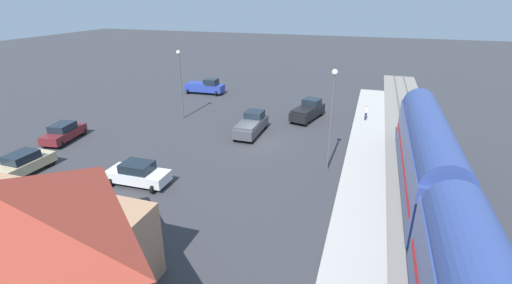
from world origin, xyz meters
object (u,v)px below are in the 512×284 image
at_px(pickup_blue, 205,86).
at_px(pickup_charcoal, 251,125).
at_px(sedan_white, 138,174).
at_px(pedestrian_on_platform, 366,111).
at_px(sedan_maroon, 64,132).
at_px(pickup_black, 308,110).
at_px(light_pole_lot_center, 180,76).
at_px(sedan_tan, 23,163).
at_px(light_pole_near_platform, 332,109).

height_order(pickup_blue, pickup_charcoal, same).
distance_m(sedan_white, pickup_charcoal, 13.03).
xyz_separation_m(pedestrian_on_platform, sedan_maroon, (26.84, 14.44, -0.40)).
xyz_separation_m(pedestrian_on_platform, sedan_white, (15.08, 19.44, -0.40)).
relative_size(pedestrian_on_platform, pickup_black, 0.30).
bearing_deg(sedan_maroon, light_pole_lot_center, -127.18).
xyz_separation_m(sedan_white, light_pole_lot_center, (4.45, -14.64, 3.86)).
bearing_deg(pickup_blue, pedestrian_on_platform, 164.97).
relative_size(pedestrian_on_platform, sedan_tan, 0.38).
bearing_deg(pedestrian_on_platform, sedan_tan, 40.27).
bearing_deg(sedan_tan, pedestrian_on_platform, -139.73).
xyz_separation_m(sedan_white, pickup_black, (-8.93, -18.64, 0.15)).
xyz_separation_m(sedan_white, sedan_tan, (9.41, 1.31, 0.00)).
height_order(pickup_black, pickup_blue, same).
bearing_deg(sedan_white, sedan_tan, 7.92).
xyz_separation_m(pickup_black, sedan_tan, (18.34, 19.95, -0.15)).
bearing_deg(sedan_tan, sedan_maroon, -69.57).
bearing_deg(pickup_blue, pickup_black, 157.02).
bearing_deg(pickup_black, light_pole_lot_center, 16.64).
bearing_deg(pickup_blue, pickup_charcoal, 130.86).
distance_m(pedestrian_on_platform, light_pole_lot_center, 20.41).
height_order(pickup_blue, light_pole_lot_center, light_pole_lot_center).
height_order(sedan_tan, light_pole_near_platform, light_pole_near_platform).
distance_m(pedestrian_on_platform, pickup_charcoal, 12.82).
height_order(pickup_black, sedan_maroon, pickup_black).
bearing_deg(pedestrian_on_platform, light_pole_lot_center, 13.81).
bearing_deg(pedestrian_on_platform, pickup_black, 7.41).
distance_m(sedan_maroon, light_pole_near_platform, 24.86).
distance_m(pedestrian_on_platform, sedan_white, 24.61).
relative_size(sedan_white, pickup_blue, 0.83).
relative_size(pickup_black, pickup_charcoal, 1.06).
height_order(sedan_white, light_pole_lot_center, light_pole_lot_center).
distance_m(sedan_white, light_pole_near_platform, 14.92).
distance_m(pickup_charcoal, light_pole_near_platform, 10.69).
bearing_deg(pickup_black, sedan_tan, 47.41).
height_order(sedan_tan, light_pole_lot_center, light_pole_lot_center).
relative_size(sedan_white, pickup_charcoal, 0.84).
distance_m(sedan_tan, pickup_blue, 26.76).
bearing_deg(sedan_white, light_pole_near_platform, -152.33).
bearing_deg(light_pole_lot_center, sedan_tan, 72.74).
height_order(pedestrian_on_platform, pickup_charcoal, pickup_charcoal).
xyz_separation_m(pickup_black, pickup_blue, (15.76, -6.68, 0.00)).
bearing_deg(sedan_tan, light_pole_lot_center, -107.26).
bearing_deg(sedan_white, pickup_black, -115.59).
bearing_deg(pickup_black, pickup_charcoal, 55.29).
height_order(pickup_black, pickup_charcoal, same).
bearing_deg(light_pole_near_platform, pickup_charcoal, -34.17).
bearing_deg(sedan_maroon, light_pole_near_platform, -176.13).
bearing_deg(light_pole_lot_center, light_pole_near_platform, 155.04).
height_order(pedestrian_on_platform, light_pole_lot_center, light_pole_lot_center).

